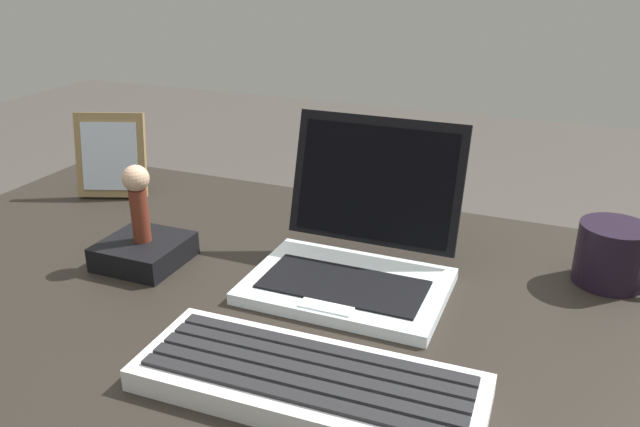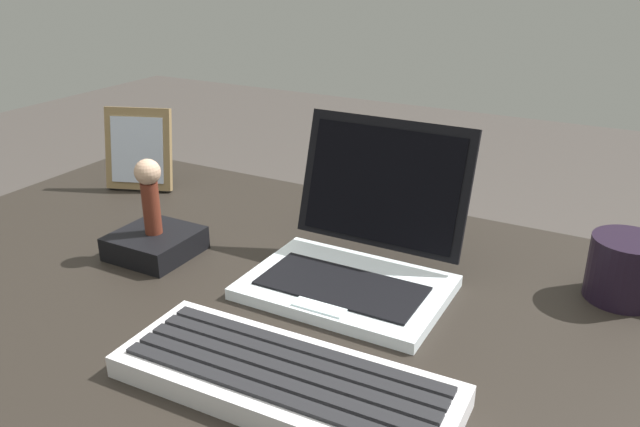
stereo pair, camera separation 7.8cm
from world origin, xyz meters
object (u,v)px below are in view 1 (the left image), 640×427
object	(u,v)px
laptop_front	(356,252)
figurine	(140,195)
coffee_mug	(614,255)
photo_frame	(111,156)
figurine_stand	(146,250)
external_keyboard	(308,382)

from	to	relation	value
laptop_front	figurine	world-z (taller)	laptop_front
laptop_front	coffee_mug	world-z (taller)	laptop_front
photo_frame	figurine_stand	distance (m)	0.29
photo_frame	coffee_mug	bearing A→B (deg)	-0.94
figurine_stand	laptop_front	bearing A→B (deg)	11.58
figurine	coffee_mug	distance (m)	0.62
external_keyboard	laptop_front	bearing A→B (deg)	98.15
laptop_front	figurine	xyz separation A→B (m)	(-0.29, -0.06, 0.06)
laptop_front	external_keyboard	distance (m)	0.24
figurine	coffee_mug	xyz separation A→B (m)	(0.60, 0.18, -0.06)
laptop_front	photo_frame	size ratio (longest dim) A/B	1.70
laptop_front	external_keyboard	bearing A→B (deg)	-81.85
photo_frame	figurine	world-z (taller)	photo_frame
coffee_mug	figurine_stand	bearing A→B (deg)	-163.41
photo_frame	figurine_stand	world-z (taller)	photo_frame
external_keyboard	figurine_stand	distance (m)	0.37
laptop_front	coffee_mug	xyz separation A→B (m)	(0.31, 0.12, -0.00)
coffee_mug	laptop_front	bearing A→B (deg)	-158.99
photo_frame	figurine_stand	xyz separation A→B (m)	(0.21, -0.19, -0.06)
figurine_stand	figurine	distance (m)	0.08
laptop_front	figurine_stand	size ratio (longest dim) A/B	2.30
laptop_front	figurine_stand	distance (m)	0.29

